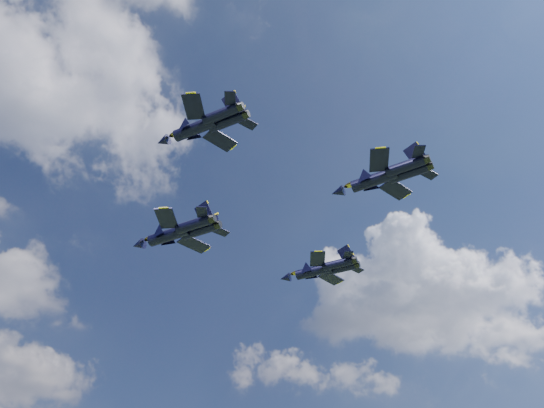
{
  "coord_description": "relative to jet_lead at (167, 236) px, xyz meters",
  "views": [
    {
      "loc": [
        -33.95,
        -46.1,
        3.09
      ],
      "look_at": [
        0.98,
        6.29,
        54.29
      ],
      "focal_mm": 35.0,
      "sensor_mm": 36.0,
      "label": 1
    }
  ],
  "objects": [
    {
      "name": "jet_lead",
      "position": [
        0.0,
        0.0,
        0.0
      ],
      "size": [
        12.65,
        16.9,
        4.12
      ],
      "rotation": [
        0.0,
        0.0,
        0.52
      ],
      "color": "black"
    },
    {
      "name": "jet_left",
      "position": [
        -7.18,
        -23.25,
        -0.09
      ],
      "size": [
        10.23,
        13.68,
        3.33
      ],
      "rotation": [
        0.0,
        0.0,
        0.52
      ],
      "color": "black"
    },
    {
      "name": "jet_right",
      "position": [
        27.14,
        -2.96,
        1.03
      ],
      "size": [
        11.69,
        15.32,
        3.77
      ],
      "rotation": [
        0.0,
        0.0,
        0.56
      ],
      "color": "black"
    },
    {
      "name": "jet_slot",
      "position": [
        18.15,
        -28.71,
        -0.36
      ],
      "size": [
        11.29,
        15.29,
        3.69
      ],
      "rotation": [
        0.0,
        0.0,
        0.48
      ],
      "color": "black"
    }
  ]
}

